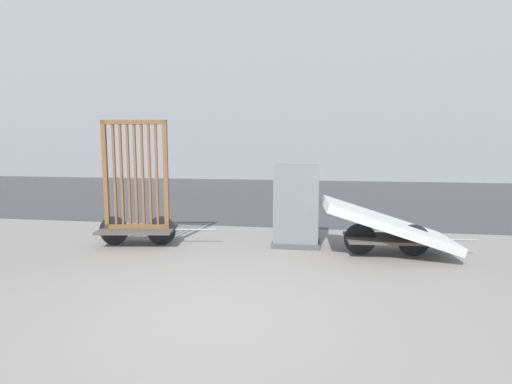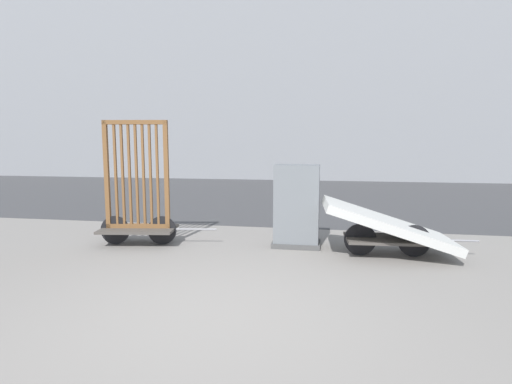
# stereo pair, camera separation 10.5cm
# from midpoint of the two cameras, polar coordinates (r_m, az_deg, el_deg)

# --- Properties ---
(ground_plane) EXTENTS (60.00, 60.00, 0.00)m
(ground_plane) POSITION_cam_midpoint_polar(r_m,az_deg,el_deg) (4.13, -6.48, -17.10)
(ground_plane) COLOR gray
(road_strip) EXTENTS (56.00, 10.65, 0.01)m
(road_strip) POSITION_cam_midpoint_polar(r_m,az_deg,el_deg) (13.31, 4.57, -0.37)
(road_strip) COLOR #424244
(road_strip) RESTS_ON ground_plane
(building_facade) EXTENTS (48.00, 4.00, 9.34)m
(building_facade) POSITION_cam_midpoint_polar(r_m,az_deg,el_deg) (20.74, 6.37, 15.13)
(building_facade) COLOR gray
(building_facade) RESTS_ON ground_plane
(bike_cart_with_bedframe) EXTENTS (1.95, 0.88, 2.06)m
(bike_cart_with_bedframe) POSITION_cam_midpoint_polar(r_m,az_deg,el_deg) (6.89, -17.05, -1.54)
(bike_cart_with_bedframe) COLOR #4C4742
(bike_cart_with_bedframe) RESTS_ON ground_plane
(bike_cart_with_mattress) EXTENTS (2.29, 1.22, 0.85)m
(bike_cart_with_mattress) POSITION_cam_midpoint_polar(r_m,az_deg,el_deg) (6.31, 17.80, -4.62)
(bike_cart_with_mattress) COLOR #4C4742
(bike_cart_with_mattress) RESTS_ON ground_plane
(utility_cabinet) EXTENTS (0.78, 0.52, 1.34)m
(utility_cabinet) POSITION_cam_midpoint_polar(r_m,az_deg,el_deg) (6.56, 5.34, -2.35)
(utility_cabinet) COLOR #4C4C4C
(utility_cabinet) RESTS_ON ground_plane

